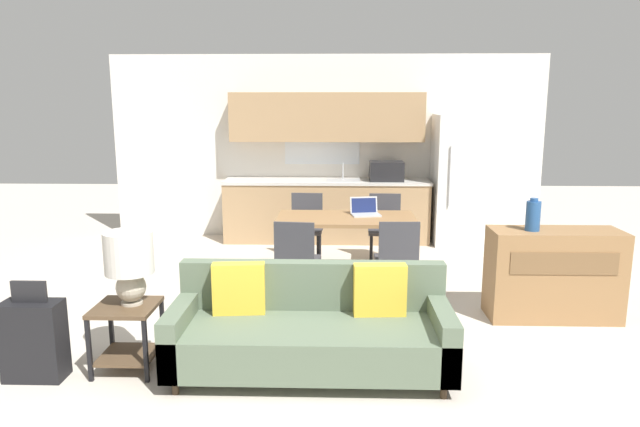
{
  "coord_description": "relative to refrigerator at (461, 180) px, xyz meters",
  "views": [
    {
      "loc": [
        0.15,
        -3.93,
        2.02
      ],
      "look_at": [
        -0.01,
        1.5,
        0.95
      ],
      "focal_mm": 32.0,
      "sensor_mm": 36.0,
      "label": 1
    }
  ],
  "objects": [
    {
      "name": "laptop",
      "position": [
        -1.45,
        -1.68,
        -0.14
      ],
      "size": [
        0.36,
        0.31,
        0.2
      ],
      "rotation": [
        0.0,
        0.0,
        0.18
      ],
      "color": "#B7BABC",
      "rests_on": "dining_table"
    },
    {
      "name": "dining_table",
      "position": [
        -1.67,
        -1.82,
        -0.25
      ],
      "size": [
        1.56,
        0.84,
        0.73
      ],
      "color": "olive",
      "rests_on": "ground_plane"
    },
    {
      "name": "ground_plane",
      "position": [
        -1.93,
        -4.22,
        -0.92
      ],
      "size": [
        20.0,
        20.0,
        0.0
      ],
      "primitive_type": "plane",
      "color": "beige"
    },
    {
      "name": "refrigerator",
      "position": [
        0.0,
        0.0,
        0.0
      ],
      "size": [
        0.78,
        0.75,
        1.84
      ],
      "color": "white",
      "rests_on": "ground_plane"
    },
    {
      "name": "vase",
      "position": [
        0.02,
        -2.98,
        0.07
      ],
      "size": [
        0.13,
        0.13,
        0.3
      ],
      "color": "#234C84",
      "rests_on": "credenza"
    },
    {
      "name": "kitchen_counter",
      "position": [
        -1.91,
        0.11,
        -0.08
      ],
      "size": [
        2.98,
        0.65,
        2.15
      ],
      "color": "tan",
      "rests_on": "ground_plane"
    },
    {
      "name": "suitcase",
      "position": [
        -3.99,
        -4.3,
        -0.62
      ],
      "size": [
        0.43,
        0.22,
        0.75
      ],
      "color": "black",
      "rests_on": "ground_plane"
    },
    {
      "name": "dining_chair_near_right",
      "position": [
        -1.17,
        -2.58,
        -0.44
      ],
      "size": [
        0.43,
        0.43,
        0.87
      ],
      "rotation": [
        0.0,
        0.0,
        3.17
      ],
      "color": "#38383D",
      "rests_on": "ground_plane"
    },
    {
      "name": "wall_back",
      "position": [
        -1.93,
        0.41,
        0.43
      ],
      "size": [
        6.4,
        0.07,
        2.7
      ],
      "color": "silver",
      "rests_on": "ground_plane"
    },
    {
      "name": "side_table",
      "position": [
        -3.37,
        -4.12,
        -0.58
      ],
      "size": [
        0.46,
        0.46,
        0.51
      ],
      "color": "brown",
      "rests_on": "ground_plane"
    },
    {
      "name": "dining_chair_far_left",
      "position": [
        -2.17,
        -1.07,
        -0.44
      ],
      "size": [
        0.44,
        0.44,
        0.87
      ],
      "rotation": [
        0.0,
        0.0,
        -0.05
      ],
      "color": "#38383D",
      "rests_on": "ground_plane"
    },
    {
      "name": "dining_chair_far_right",
      "position": [
        -1.17,
        -1.08,
        -0.44
      ],
      "size": [
        0.44,
        0.44,
        0.87
      ],
      "rotation": [
        0.0,
        0.0,
        -0.04
      ],
      "color": "#38383D",
      "rests_on": "ground_plane"
    },
    {
      "name": "credenza",
      "position": [
        0.26,
        -2.95,
        -0.5
      ],
      "size": [
        1.2,
        0.46,
        0.85
      ],
      "color": "olive",
      "rests_on": "ground_plane"
    },
    {
      "name": "couch",
      "position": [
        -1.97,
        -4.09,
        -0.6
      ],
      "size": [
        2.07,
        0.8,
        0.8
      ],
      "color": "#3D2D1E",
      "rests_on": "ground_plane"
    },
    {
      "name": "table_lamp",
      "position": [
        -3.33,
        -4.08,
        -0.07
      ],
      "size": [
        0.36,
        0.36,
        0.56
      ],
      "color": "#B2A893",
      "rests_on": "side_table"
    },
    {
      "name": "dining_chair_near_left",
      "position": [
        -2.18,
        -2.63,
        -0.44
      ],
      "size": [
        0.46,
        0.46,
        0.87
      ],
      "rotation": [
        0.0,
        0.0,
        3.03
      ],
      "color": "#38383D",
      "rests_on": "ground_plane"
    }
  ]
}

